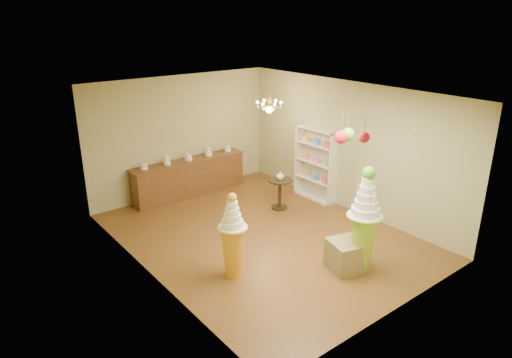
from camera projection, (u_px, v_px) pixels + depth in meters
floor at (263, 236)px, 9.57m from camera, size 6.50×6.50×0.00m
ceiling at (263, 93)px, 8.53m from camera, size 6.50×6.50×0.00m
wall_back at (182, 135)px, 11.45m from camera, size 5.00×0.04×3.00m
wall_front at (403, 225)px, 6.65m from camera, size 5.00×0.04×3.00m
wall_left at (147, 198)px, 7.60m from camera, size 0.04×6.50×3.00m
wall_right at (347, 147)px, 10.50m from camera, size 0.04×6.50×3.00m
pedestal_green at (364, 229)px, 8.05m from camera, size 0.79×0.79×1.98m
pedestal_orange at (233, 244)px, 7.93m from camera, size 0.60×0.60×1.58m
burlap_riser at (346, 255)px, 8.28m from camera, size 0.74×0.74×0.55m
sideboard at (189, 177)px, 11.60m from camera, size 3.04×0.54×1.16m
shelving_unit at (316, 164)px, 11.20m from camera, size 0.33×1.20×1.80m
round_table at (280, 190)px, 10.76m from camera, size 0.73×0.73×0.73m
vase at (280, 175)px, 10.64m from camera, size 0.20×0.20×0.20m
pom_red_left at (341, 137)px, 7.55m from camera, size 0.22×0.22×0.64m
pom_green_mid at (348, 134)px, 7.87m from camera, size 0.23×0.23×0.68m
pom_red_right at (364, 137)px, 6.55m from camera, size 0.16×0.16×0.35m
chandelier at (269, 107)px, 10.76m from camera, size 0.79×0.79×0.85m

